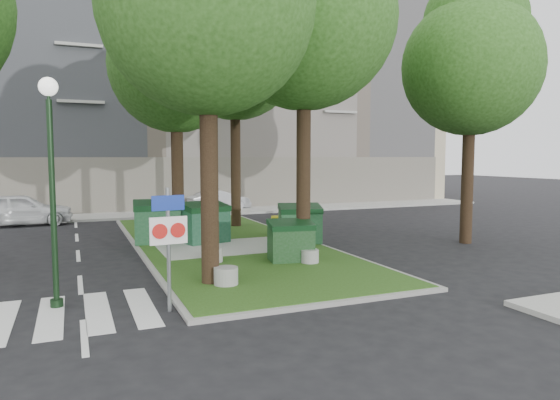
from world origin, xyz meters
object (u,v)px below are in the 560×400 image
tree_median_mid (178,53)px  dumpster_b (205,223)px  car_silver (219,200)px  dumpster_c (291,241)px  traffic_sign_pole (168,233)px  dumpster_d (300,224)px  bollard_mid (213,255)px  bollard_right (310,256)px  tree_median_far (236,41)px  dumpster_a (157,222)px  tree_street_right (472,54)px  litter_bin (277,226)px  car_white (21,209)px  street_lamp (51,165)px  bollard_left (226,276)px

tree_median_mid → dumpster_b: bearing=-48.8°
car_silver → dumpster_c: bearing=164.8°
dumpster_c → traffic_sign_pole: size_ratio=0.56×
dumpster_d → bollard_mid: dumpster_d is taller
tree_median_mid → bollard_right: (2.72, -5.42, -6.67)m
tree_median_far → dumpster_b: bearing=-122.8°
tree_median_far → dumpster_a: tree_median_far is taller
tree_street_right → traffic_sign_pole: bearing=-160.7°
tree_street_right → bollard_mid: bearing=-178.8°
bollard_mid → car_silver: 15.27m
tree_street_right → litter_bin: (-6.28, 3.56, -6.47)m
tree_street_right → car_silver: tree_street_right is taller
car_white → traffic_sign_pole: bearing=-167.4°
dumpster_a → street_lamp: size_ratio=0.36×
tree_street_right → dumpster_b: tree_street_right is taller
car_white → car_silver: 10.74m
tree_median_far → bollard_left: tree_median_far is taller
bollard_right → bollard_mid: bollard_mid is taller
tree_median_far → litter_bin: size_ratio=15.20×
dumpster_c → car_silver: bearing=92.0°
dumpster_a → litter_bin: (4.59, -0.31, -0.35)m
dumpster_c → bollard_right: 0.75m
tree_median_mid → litter_bin: 7.47m
dumpster_d → litter_bin: (-0.20, 1.74, -0.29)m
traffic_sign_pole → car_silver: (6.32, 18.60, -1.06)m
bollard_left → bollard_mid: bearing=81.6°
traffic_sign_pole → street_lamp: bearing=145.7°
tree_street_right → bollard_mid: size_ratio=17.43×
tree_street_right → bollard_left: bearing=-164.3°
dumpster_b → car_white: bearing=114.5°
dumpster_c → bollard_mid: bearing=171.9°
dumpster_c → litter_bin: 4.70m
tree_median_mid → tree_street_right: 10.77m
dumpster_d → bollard_left: bearing=-116.1°
tree_street_right → litter_bin: bearing=150.5°
dumpster_d → traffic_sign_pole: (-5.80, -5.98, 0.87)m
tree_median_mid → tree_street_right: tree_street_right is taller
bollard_right → car_white: 15.72m
tree_median_far → car_silver: size_ratio=3.19×
tree_median_far → dumpster_a: size_ratio=6.70×
tree_street_right → dumpster_a: size_ratio=5.65×
tree_median_far → dumpster_b: tree_median_far is taller
bollard_left → tree_street_right: bearing=15.7°
dumpster_a → tree_median_mid: bearing=14.8°
dumpster_a → litter_bin: dumpster_a is taller
dumpster_c → dumpster_d: (1.58, 2.74, 0.09)m
bollard_left → car_white: car_white is taller
tree_street_right → bollard_right: 9.98m
tree_median_mid → litter_bin: tree_median_mid is taller
tree_median_far → bollard_mid: size_ratio=20.65×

